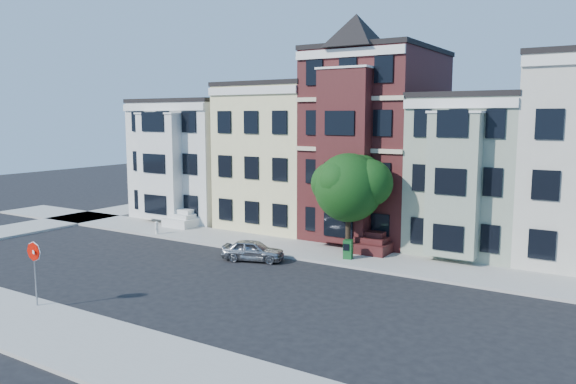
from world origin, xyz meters
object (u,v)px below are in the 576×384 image
Objects in this scene: newspaper_box at (348,249)px; stop_sign at (35,270)px; fire_hydrant at (157,229)px; street_tree at (349,192)px; parked_car at (253,250)px.

newspaper_box is 0.35× the size of stop_sign.
fire_hydrant is at bearing 136.52° from stop_sign.
parked_car is at bearing -137.94° from street_tree.
street_tree is 16.57m from stop_sign.
newspaper_box is at bearing -62.95° from street_tree.
stop_sign is at bearing -130.05° from newspaper_box.
parked_car is 5.26m from newspaper_box.
fire_hydrant is at bearing 60.51° from parked_car.
stop_sign is at bearing -64.30° from fire_hydrant.
newspaper_box is 13.81m from fire_hydrant.
stop_sign reaches higher than fire_hydrant.
street_tree is 3.22m from newspaper_box.
street_tree is 2.33× the size of stop_sign.
newspaper_box is (0.47, -0.93, -3.04)m from street_tree.
street_tree is 6.27m from parked_car.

